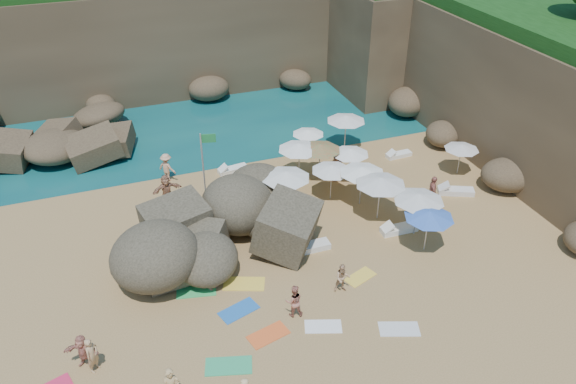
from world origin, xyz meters
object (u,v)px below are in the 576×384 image
object	(u,v)px
flag_pole	(205,160)
person_stand_3	(432,192)
person_stand_4	(336,166)
lounger_0	(233,170)
parasol_1	(346,118)
parasol_2	(350,151)
person_stand_5	(167,190)
person_stand_2	(167,167)
parasol_0	(286,175)
person_stand_0	(92,355)
rock_outcrop	(219,242)
person_stand_1	(294,301)

from	to	relation	value
flag_pole	person_stand_3	bearing A→B (deg)	-21.86
person_stand_4	lounger_0	bearing A→B (deg)	169.09
flag_pole	parasol_1	bearing A→B (deg)	18.47
parasol_2	person_stand_5	size ratio (longest dim) A/B	1.24
flag_pole	parasol_1	world-z (taller)	flag_pole
person_stand_3	person_stand_2	bearing A→B (deg)	82.29
lounger_0	person_stand_3	xyz separation A→B (m)	(9.15, -7.40, 0.80)
parasol_0	person_stand_0	bearing A→B (deg)	-143.91
lounger_0	rock_outcrop	bearing A→B (deg)	-118.41
flag_pole	parasol_1	xyz separation A→B (m)	(9.78, 3.27, -0.58)
person_stand_0	flag_pole	bearing A→B (deg)	7.41
lounger_0	person_stand_4	size ratio (longest dim) A/B	1.01
person_stand_1	person_stand_0	bearing A→B (deg)	12.46
parasol_2	person_stand_4	size ratio (longest dim) A/B	1.23
parasol_0	person_stand_3	bearing A→B (deg)	-17.45
person_stand_0	person_stand_4	distance (m)	17.31
rock_outcrop	person_stand_3	size ratio (longest dim) A/B	4.00
parasol_1	person_stand_1	world-z (taller)	parasol_1
lounger_0	person_stand_3	distance (m)	11.80
lounger_0	person_stand_4	bearing A→B (deg)	-36.29
person_stand_5	parasol_2	bearing A→B (deg)	-16.24
rock_outcrop	person_stand_4	bearing A→B (deg)	24.14
flag_pole	person_stand_1	bearing A→B (deg)	-81.85
parasol_0	person_stand_1	xyz separation A→B (m)	(-2.38, -7.52, -1.47)
person_stand_2	person_stand_4	size ratio (longest dim) A/B	0.97
person_stand_0	person_stand_3	bearing A→B (deg)	-31.89
person_stand_1	person_stand_2	size ratio (longest dim) A/B	0.90
flag_pole	person_stand_2	bearing A→B (deg)	117.69
parasol_2	person_stand_4	distance (m)	1.26
rock_outcrop	person_stand_5	size ratio (longest dim) A/B	4.28
flag_pole	parasol_0	xyz separation A→B (m)	(3.76, -2.17, -0.49)
person_stand_1	person_stand_4	world-z (taller)	person_stand_4
person_stand_3	parasol_1	bearing A→B (deg)	34.28
flag_pole	person_stand_4	size ratio (longest dim) A/B	2.41
parasol_2	person_stand_0	distance (m)	17.78
person_stand_2	parasol_2	bearing A→B (deg)	-153.11
parasol_1	person_stand_3	world-z (taller)	parasol_1
parasol_2	person_stand_0	size ratio (longest dim) A/B	1.39
parasol_0	parasol_1	bearing A→B (deg)	42.09
rock_outcrop	person_stand_1	distance (m)	6.27
flag_pole	person_stand_3	world-z (taller)	flag_pole
rock_outcrop	person_stand_4	xyz separation A→B (m)	(7.98, 3.58, 0.89)
person_stand_5	person_stand_3	bearing A→B (deg)	-31.35
person_stand_1	person_stand_2	world-z (taller)	person_stand_2
parasol_0	parasol_2	distance (m)	4.91
person_stand_1	person_stand_3	bearing A→B (deg)	-141.01
person_stand_1	parasol_2	bearing A→B (deg)	-115.24
parasol_2	person_stand_2	xyz separation A→B (m)	(-10.02, 3.63, -1.03)
person_stand_3	person_stand_1	bearing A→B (deg)	140.49
parasol_1	person_stand_5	bearing A→B (deg)	-168.11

